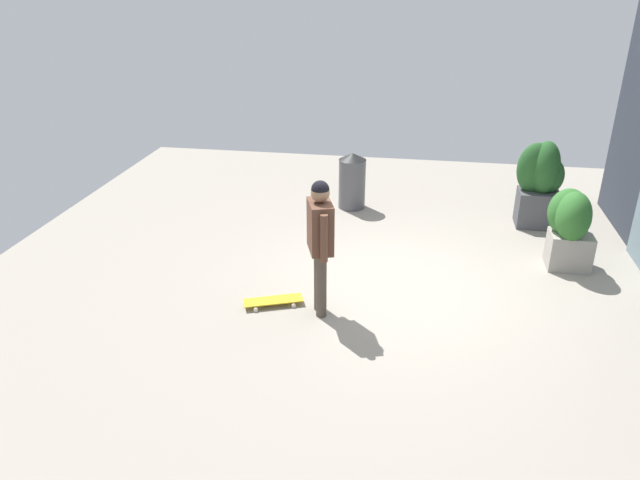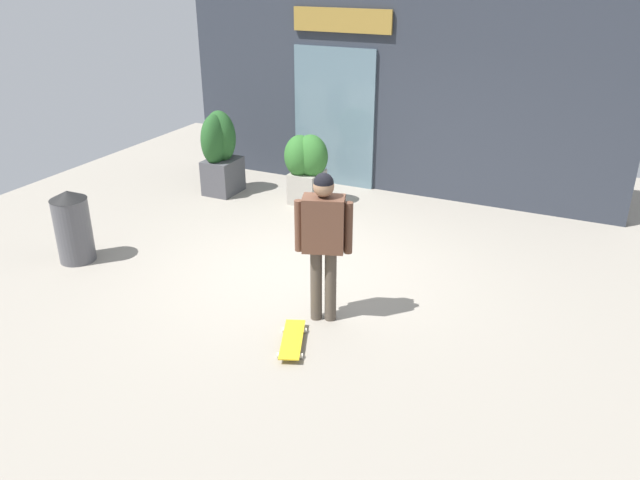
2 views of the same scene
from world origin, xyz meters
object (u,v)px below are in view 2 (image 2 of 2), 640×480
object	(u,v)px
skateboarder	(323,233)
planter_box_right	(306,164)
planter_box_left	(220,149)
trash_bin	(73,226)
skateboard	(292,339)

from	to	relation	value
skateboarder	planter_box_right	size ratio (longest dim) A/B	1.48
skateboarder	planter_box_left	xyz separation A→B (m)	(-3.36, 3.05, -0.29)
planter_box_right	planter_box_left	bearing A→B (deg)	-173.69
planter_box_right	trash_bin	bearing A→B (deg)	-119.09
skateboard	trash_bin	bearing A→B (deg)	-120.71
skateboard	planter_box_right	xyz separation A→B (m)	(-1.74, 3.84, 0.60)
skateboard	planter_box_right	world-z (taller)	planter_box_right
planter_box_right	trash_bin	world-z (taller)	planter_box_right
skateboarder	planter_box_left	bearing A→B (deg)	-151.00
skateboard	planter_box_left	distance (m)	4.98
skateboard	planter_box_right	bearing A→B (deg)	-177.26
planter_box_left	planter_box_right	distance (m)	1.56
skateboard	trash_bin	distance (m)	3.64
planter_box_right	trash_bin	distance (m)	3.75
skateboarder	trash_bin	size ratio (longest dim) A/B	1.74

